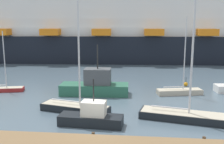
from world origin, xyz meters
The scene contains 10 objects.
ground_plane centered at (0.00, 0.00, 0.00)m, with size 600.00×600.00×0.00m, color slate.
dock_pier centered at (0.00, -3.10, 0.22)m, with size 19.78×2.54×0.53m.
sailboat_0 centered at (-2.74, 3.94, 0.52)m, with size 7.01×3.26×10.35m.
sailboat_1 centered at (-13.48, 10.57, 0.37)m, with size 5.07×2.30×7.50m.
sailboat_3 centered at (7.15, 2.80, 0.55)m, with size 7.64×3.64×12.04m.
sailboat_4 centered at (8.26, 11.32, 0.45)m, with size 5.53×2.45×9.19m.
fishing_boat_1 centered at (-0.57, 0.79, 0.74)m, with size 5.45×2.03×3.97m.
fishing_boat_3 centered at (-1.79, 10.40, 1.12)m, with size 8.18×2.97×5.98m.
channel_buoy_0 centered at (9.79, 15.72, 0.28)m, with size 0.55×0.55×1.21m.
cruise_ship centered at (5.89, 41.11, 6.58)m, with size 105.42×20.21×20.45m.
Camera 1 is at (3.10, -19.48, 8.36)m, focal length 41.62 mm.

